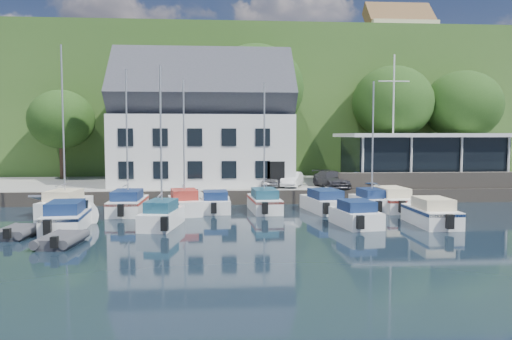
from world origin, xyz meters
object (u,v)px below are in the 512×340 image
Objects in this scene: boat_r1_0 at (63,138)px; boat_r1_7 at (390,198)px; car_dgrey at (331,179)px; boat_r2_3 at (356,213)px; boat_r1_1 at (127,141)px; boat_r1_4 at (264,141)px; car_blue at (363,179)px; boat_r2_1 at (161,143)px; boat_r2_4 at (431,211)px; harbor_building at (203,130)px; boat_r2_0 at (67,215)px; boat_r1_5 at (324,200)px; boat_r1_6 at (373,143)px; dinghy_1 at (61,238)px; car_silver at (272,179)px; car_white at (292,179)px; club_pavilion at (420,158)px; dinghy_0 at (17,230)px; boat_r1_3 at (215,201)px; boat_r1_2 at (184,139)px; flagpole at (393,121)px.

boat_r1_0 is 1.38× the size of boat_r1_7.
car_dgrey is 0.87× the size of boat_r2_3.
boat_r1_1 reaches higher than boat_r1_4.
boat_r1_7 is at bearing 1.66° from boat_r1_1.
car_blue is 0.38× the size of boat_r1_0.
boat_r2_4 is (14.75, -0.50, -3.74)m from boat_r2_1.
boat_r2_0 is at bearing -115.08° from harbor_building.
boat_r1_6 is (3.21, 0.18, 3.70)m from boat_r1_5.
boat_r1_6 is at bearing 56.23° from boat_r2_3.
boat_r2_4 is 19.13m from dinghy_1.
car_silver is 0.79× the size of car_dgrey.
car_white is 13.13m from boat_r1_1.
boat_r1_1 is at bearing -159.30° from club_pavilion.
car_dgrey is 10.73m from boat_r2_3.
dinghy_0 is (-4.08, -7.00, -4.28)m from boat_r1_1.
car_blue is 0.72× the size of boat_r1_3.
boat_r1_0 is 1.53× the size of boat_r1_5.
boat_r1_0 reaches higher than boat_r1_7.
car_white is at bearing 34.76° from boat_r2_0.
harbor_building is at bearing 174.76° from car_white.
boat_r1_4 is (5.13, 0.53, -0.16)m from boat_r1_2.
boat_r1_7 is (12.63, -8.62, -4.59)m from harbor_building.
boat_r2_4 is at bearing -28.35° from boat_r1_3.
car_blue is at bearing 89.53° from boat_r1_7.
boat_r1_0 reaches higher than car_silver.
club_pavilion is 1.39× the size of boat_r1_0.
car_silver is 8.89m from boat_r1_6.
boat_r2_4 is 21.57m from dinghy_0.
boat_r1_4 is (-10.39, -5.27, -1.49)m from flagpole.
boat_r1_1 is (-14.26, -5.25, 2.97)m from car_dgrey.
car_white is at bearing 177.66° from flagpole.
club_pavilion is 2.12× the size of boat_r1_5.
club_pavilion is 27.78m from boat_r1_0.
boat_r1_1 is 1.84× the size of boat_r1_3.
dinghy_1 is at bearing -157.15° from boat_r1_6.
harbor_building is 4.23× the size of car_silver.
club_pavilion is 3.85× the size of car_white.
boat_r2_3 is (3.36, -11.47, -0.86)m from car_silver.
harbor_building is at bearing 136.42° from boat_r1_6.
dinghy_1 is at bearing -128.79° from boat_r1_2.
car_silver is 13.42m from boat_r2_1.
car_blue is at bearing 28.95° from boat_r1_4.
boat_r2_1 is at bearing 19.66° from dinghy_0.
flagpole is at bearing 22.25° from boat_r2_0.
boat_r1_4 reaches higher than boat_r2_4.
boat_r1_6 is (-1.04, -5.47, 2.82)m from car_blue.
boat_r2_0 is (-19.04, -10.93, -0.85)m from car_blue.
boat_r1_5 is at bearing 87.83° from boat_r2_3.
boat_r1_5 is (12.60, -0.04, -3.87)m from boat_r1_1.
boat_r2_0 is (-13.54, -11.20, -0.80)m from car_white.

